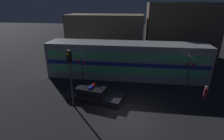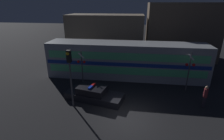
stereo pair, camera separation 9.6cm
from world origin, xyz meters
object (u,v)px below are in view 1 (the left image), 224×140
Objects in this scene: pedestrian at (205,96)px; crossing_signal_near at (189,68)px; train at (126,60)px; traffic_light_corner at (70,68)px; police_car at (94,94)px.

pedestrian is 3.08m from crossing_signal_near.
crossing_signal_near is (-0.63, 2.72, 1.31)m from pedestrian.
pedestrian is (6.51, -5.36, -0.97)m from train.
traffic_light_corner reaches higher than crossing_signal_near.
police_car is 1.13× the size of traffic_light_corner.
crossing_signal_near is at bearing 22.52° from traffic_light_corner.
crossing_signal_near reaches higher than police_car.
traffic_light_corner is (-1.39, -1.29, 2.81)m from police_car.
crossing_signal_near is at bearing 103.13° from pedestrian.
pedestrian is at bearing 7.05° from traffic_light_corner.
train is 6.45m from crossing_signal_near.
crossing_signal_near is (8.23, 2.70, 1.79)m from police_car.
traffic_light_corner is (-9.61, -3.99, 1.02)m from crossing_signal_near.
train is 4.55× the size of crossing_signal_near.
crossing_signal_near is at bearing -24.17° from train.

